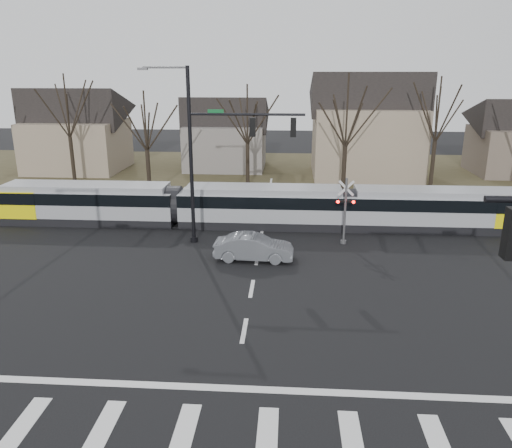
{
  "coord_description": "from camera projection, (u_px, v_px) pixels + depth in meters",
  "views": [
    {
      "loc": [
        1.68,
        -15.72,
        10.04
      ],
      "look_at": [
        0.0,
        9.0,
        2.3
      ],
      "focal_mm": 35.0,
      "sensor_mm": 36.0,
      "label": 1
    }
  ],
  "objects": [
    {
      "name": "ground",
      "position": [
        239.0,
        358.0,
        18.07
      ],
      "size": [
        140.0,
        140.0,
        0.0
      ],
      "primitive_type": "plane",
      "color": "black"
    },
    {
      "name": "grass_verge",
      "position": [
        272.0,
        176.0,
        48.54
      ],
      "size": [
        140.0,
        28.0,
        0.01
      ],
      "primitive_type": "cube",
      "color": "#38331E",
      "rests_on": "ground"
    },
    {
      "name": "crosswalk",
      "position": [
        225.0,
        435.0,
        14.26
      ],
      "size": [
        27.0,
        2.6,
        0.01
      ],
      "color": "silver",
      "rests_on": "ground"
    },
    {
      "name": "stop_line",
      "position": [
        234.0,
        388.0,
        16.35
      ],
      "size": [
        28.0,
        0.35,
        0.01
      ],
      "primitive_type": "cube",
      "color": "silver",
      "rests_on": "ground"
    },
    {
      "name": "lane_dashes",
      "position": [
        263.0,
        226.0,
        33.31
      ],
      "size": [
        0.18,
        30.0,
        0.01
      ],
      "color": "silver",
      "rests_on": "ground"
    },
    {
      "name": "rail_pair",
      "position": [
        263.0,
        226.0,
        33.11
      ],
      "size": [
        90.0,
        1.52,
        0.06
      ],
      "color": "#59595E",
      "rests_on": "ground"
    },
    {
      "name": "tram",
      "position": [
        261.0,
        205.0,
        32.88
      ],
      "size": [
        35.27,
        2.62,
        2.67
      ],
      "color": "gray",
      "rests_on": "ground"
    },
    {
      "name": "sedan",
      "position": [
        254.0,
        247.0,
        27.2
      ],
      "size": [
        1.83,
        4.42,
        1.42
      ],
      "primitive_type": "imported",
      "rotation": [
        0.0,
        0.0,
        1.53
      ],
      "color": "slate",
      "rests_on": "ground"
    },
    {
      "name": "signal_pole_far",
      "position": [
        218.0,
        148.0,
        28.43
      ],
      "size": [
        9.28,
        0.44,
        10.2
      ],
      "color": "black",
      "rests_on": "ground"
    },
    {
      "name": "rail_crossing_signal",
      "position": [
        345.0,
        213.0,
        29.37
      ],
      "size": [
        1.08,
        0.36,
        4.0
      ],
      "color": "#59595B",
      "rests_on": "ground"
    },
    {
      "name": "tree_row",
      "position": [
        294.0,
        132.0,
        41.21
      ],
      "size": [
        59.2,
        7.2,
        10.0
      ],
      "color": "black",
      "rests_on": "ground"
    },
    {
      "name": "house_a",
      "position": [
        76.0,
        126.0,
        50.41
      ],
      "size": [
        9.72,
        8.64,
        8.6
      ],
      "color": "gray",
      "rests_on": "ground"
    },
    {
      "name": "house_b",
      "position": [
        225.0,
        130.0,
        51.5
      ],
      "size": [
        8.64,
        7.56,
        7.65
      ],
      "color": "slate",
      "rests_on": "ground"
    },
    {
      "name": "house_c",
      "position": [
        367.0,
        121.0,
        47.36
      ],
      "size": [
        10.8,
        8.64,
        10.1
      ],
      "color": "gray",
      "rests_on": "ground"
    }
  ]
}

